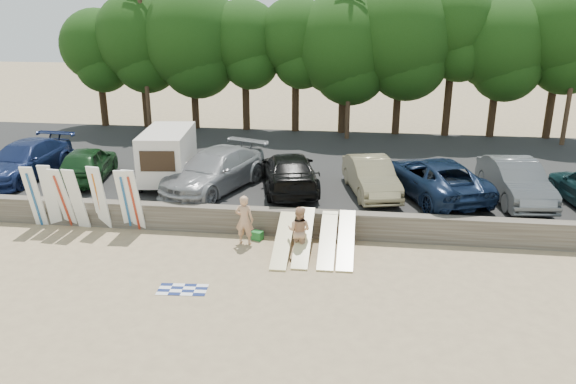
% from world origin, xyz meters
% --- Properties ---
extents(ground, '(120.00, 120.00, 0.00)m').
position_xyz_m(ground, '(0.00, 0.00, 0.00)').
color(ground, tan).
rests_on(ground, ground).
extents(seawall, '(44.00, 0.50, 1.00)m').
position_xyz_m(seawall, '(0.00, 3.00, 0.50)').
color(seawall, '#6B6356').
rests_on(seawall, ground).
extents(parking_lot, '(44.00, 14.50, 0.70)m').
position_xyz_m(parking_lot, '(0.00, 10.50, 0.35)').
color(parking_lot, '#282828').
rests_on(parking_lot, ground).
extents(treeline, '(32.17, 6.31, 8.92)m').
position_xyz_m(treeline, '(0.49, 17.59, 6.28)').
color(treeline, '#382616').
rests_on(treeline, parking_lot).
extents(utility_poles, '(25.80, 0.26, 9.00)m').
position_xyz_m(utility_poles, '(2.00, 16.00, 5.43)').
color(utility_poles, '#473321').
rests_on(utility_poles, parking_lot).
extents(box_trailer, '(2.51, 3.96, 2.40)m').
position_xyz_m(box_trailer, '(-5.50, 6.37, 2.04)').
color(box_trailer, beige).
rests_on(box_trailer, parking_lot).
extents(car_0, '(2.63, 5.69, 1.61)m').
position_xyz_m(car_0, '(-12.30, 6.40, 1.51)').
color(car_0, '#16224D').
rests_on(car_0, parking_lot).
extents(car_1, '(2.56, 4.76, 1.54)m').
position_xyz_m(car_1, '(-9.30, 6.44, 1.47)').
color(car_1, '#123216').
rests_on(car_1, parking_lot).
extents(car_2, '(4.24, 6.25, 1.68)m').
position_xyz_m(car_2, '(-3.30, 5.85, 1.54)').
color(car_2, gray).
rests_on(car_2, parking_lot).
extents(car_3, '(3.34, 5.76, 1.57)m').
position_xyz_m(car_3, '(-0.18, 6.28, 1.48)').
color(car_3, black).
rests_on(car_3, parking_lot).
extents(car_4, '(2.59, 4.78, 1.50)m').
position_xyz_m(car_4, '(3.27, 6.14, 1.45)').
color(car_4, '#93855D').
rests_on(car_4, parking_lot).
extents(car_5, '(4.62, 6.41, 1.62)m').
position_xyz_m(car_5, '(5.81, 6.16, 1.51)').
color(car_5, '#0E1A34').
rests_on(car_5, parking_lot).
extents(car_6, '(2.25, 5.13, 1.64)m').
position_xyz_m(car_6, '(9.00, 6.05, 1.52)').
color(car_6, '#505355').
rests_on(car_6, parking_lot).
extents(surfboard_upright_0, '(0.53, 0.70, 2.54)m').
position_xyz_m(surfboard_upright_0, '(-9.51, 2.45, 1.27)').
color(surfboard_upright_0, white).
rests_on(surfboard_upright_0, ground).
extents(surfboard_upright_1, '(0.53, 0.55, 2.57)m').
position_xyz_m(surfboard_upright_1, '(-8.92, 2.57, 1.28)').
color(surfboard_upright_1, white).
rests_on(surfboard_upright_1, ground).
extents(surfboard_upright_2, '(0.58, 0.85, 2.51)m').
position_xyz_m(surfboard_upright_2, '(-8.36, 2.46, 1.25)').
color(surfboard_upright_2, white).
rests_on(surfboard_upright_2, ground).
extents(surfboard_upright_3, '(0.57, 0.79, 2.52)m').
position_xyz_m(surfboard_upright_3, '(-7.79, 2.41, 1.26)').
color(surfboard_upright_3, white).
rests_on(surfboard_upright_3, ground).
extents(surfboard_upright_4, '(0.56, 0.58, 2.57)m').
position_xyz_m(surfboard_upright_4, '(-7.00, 2.63, 1.29)').
color(surfboard_upright_4, white).
rests_on(surfboard_upright_4, ground).
extents(surfboard_upright_5, '(0.57, 0.58, 2.57)m').
position_xyz_m(surfboard_upright_5, '(-6.94, 2.58, 1.29)').
color(surfboard_upright_5, white).
rests_on(surfboard_upright_5, ground).
extents(surfboard_upright_6, '(0.55, 0.75, 2.53)m').
position_xyz_m(surfboard_upright_6, '(-5.88, 2.52, 1.27)').
color(surfboard_upright_6, white).
rests_on(surfboard_upright_6, ground).
extents(surfboard_upright_7, '(0.56, 0.68, 2.55)m').
position_xyz_m(surfboard_upright_7, '(-5.56, 2.52, 1.27)').
color(surfboard_upright_7, white).
rests_on(surfboard_upright_7, ground).
extents(surfboard_low_0, '(0.56, 2.87, 1.02)m').
position_xyz_m(surfboard_low_0, '(0.26, 1.36, 0.51)').
color(surfboard_low_0, beige).
rests_on(surfboard_low_0, ground).
extents(surfboard_low_1, '(0.56, 2.81, 1.18)m').
position_xyz_m(surfboard_low_1, '(0.95, 1.49, 0.59)').
color(surfboard_low_1, beige).
rests_on(surfboard_low_1, ground).
extents(surfboard_low_2, '(0.56, 2.86, 1.06)m').
position_xyz_m(surfboard_low_2, '(1.79, 1.52, 0.53)').
color(surfboard_low_2, beige).
rests_on(surfboard_low_2, ground).
extents(surfboard_low_3, '(0.56, 2.83, 1.12)m').
position_xyz_m(surfboard_low_3, '(2.42, 1.53, 0.56)').
color(surfboard_low_3, beige).
rests_on(surfboard_low_3, ground).
extents(beachgoer_a, '(0.70, 0.49, 1.85)m').
position_xyz_m(beachgoer_a, '(-1.24, 1.98, 0.92)').
color(beachgoer_a, tan).
rests_on(beachgoer_a, ground).
extents(beachgoer_b, '(0.98, 0.84, 1.74)m').
position_xyz_m(beachgoer_b, '(0.81, 1.38, 0.87)').
color(beachgoer_b, tan).
rests_on(beachgoer_b, ground).
extents(cooler, '(0.46, 0.41, 0.32)m').
position_xyz_m(cooler, '(-0.86, 2.40, 0.16)').
color(cooler, '#217C31').
rests_on(cooler, ground).
extents(gear_bag, '(0.31, 0.26, 0.22)m').
position_xyz_m(gear_bag, '(0.15, 2.19, 0.11)').
color(gear_bag, orange).
rests_on(gear_bag, ground).
extents(beach_towel, '(1.61, 1.61, 0.00)m').
position_xyz_m(beach_towel, '(-2.44, -1.65, 0.01)').
color(beach_towel, white).
rests_on(beach_towel, ground).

